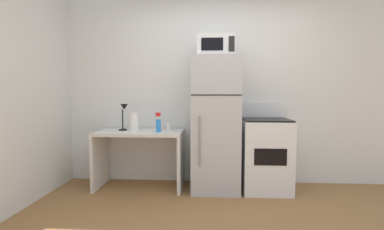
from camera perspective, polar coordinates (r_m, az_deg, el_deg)
wall_back_white at (r=3.97m, az=5.86°, el=5.20°), size 5.00×0.10×2.60m
desk at (r=3.79m, az=-10.50°, el=-6.65°), size 1.12×0.59×0.75m
desk_lamp at (r=3.82m, az=-13.68°, el=0.50°), size 0.14×0.12×0.35m
spray_bottle at (r=3.60m, az=-6.84°, el=-1.90°), size 0.06×0.06×0.25m
paper_towel_roll at (r=3.73m, az=-11.65°, el=-1.41°), size 0.11×0.11×0.24m
coffee_mug at (r=3.74m, az=-4.76°, el=-2.44°), size 0.08×0.08×0.09m
refrigerator at (r=3.61m, az=4.79°, el=-1.86°), size 0.60×0.64×1.70m
microwave at (r=3.62m, az=4.90°, el=13.70°), size 0.46×0.35×0.26m
oven_range at (r=3.75m, az=14.65°, el=-7.67°), size 0.59×0.61×1.10m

